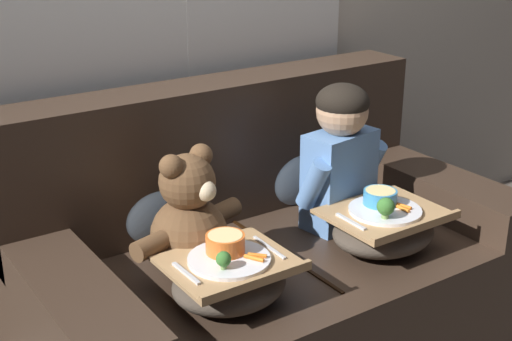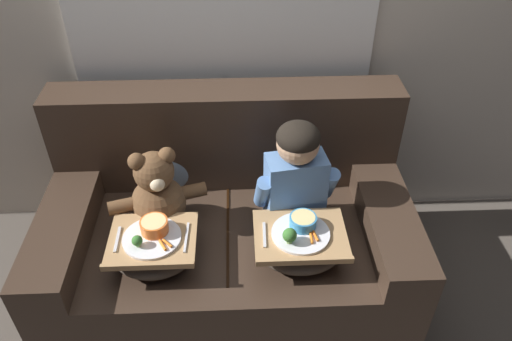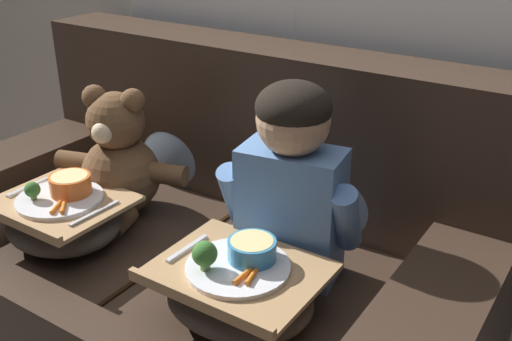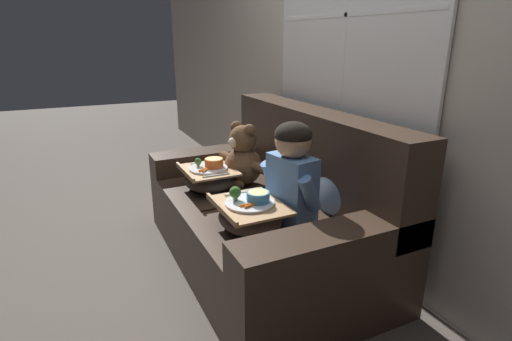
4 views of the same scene
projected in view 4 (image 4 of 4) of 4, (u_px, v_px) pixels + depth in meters
The scene contains 9 objects.
ground_plane at pixel (259, 260), 2.51m from camera, with size 14.00×14.00×0.00m, color #4C443D.
wall_back_with_window at pixel (351, 41), 2.34m from camera, with size 8.00×0.08×2.60m.
couch at pixel (271, 212), 2.44m from camera, with size 1.68×0.95×0.92m.
throw_pillow_behind_child at pixel (333, 184), 2.18m from camera, with size 0.34×0.16×0.35m.
throw_pillow_behind_teddy at pixel (278, 156), 2.72m from camera, with size 0.33×0.16×0.34m.
child_figure at pixel (292, 168), 2.03m from camera, with size 0.39×0.21×0.53m.
teddy_bear at pixel (242, 159), 2.60m from camera, with size 0.44×0.32×0.41m.
lap_tray_child at pixel (250, 215), 2.00m from camera, with size 0.39×0.32×0.22m.
lap_tray_teddy at pixel (209, 178), 2.53m from camera, with size 0.37×0.32×0.21m.
Camera 4 is at (1.97, -0.98, 1.32)m, focal length 28.00 mm.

